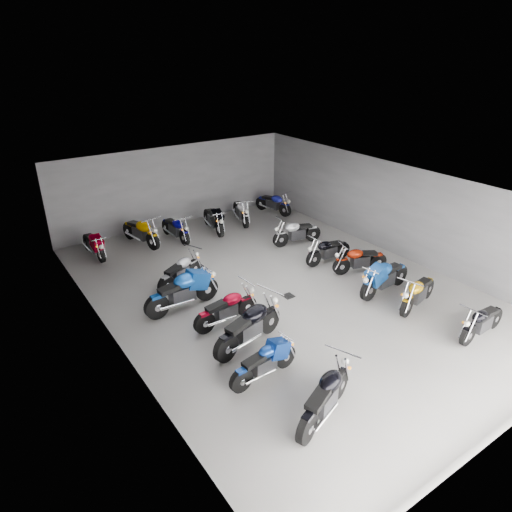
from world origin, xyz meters
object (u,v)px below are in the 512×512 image
object	(u,v)px
motorcycle_left_b	(265,362)
motorcycle_left_c	(249,326)
motorcycle_back_b	(141,231)
motorcycle_back_c	(176,228)
drain_grate	(288,296)
motorcycle_right_a	(482,321)
motorcycle_right_d	(359,259)
motorcycle_left_d	(227,308)
motorcycle_right_b	(418,292)
motorcycle_back_a	(94,244)
motorcycle_right_c	(384,277)
motorcycle_back_d	(214,219)
motorcycle_left_e	(183,291)
motorcycle_back_e	(241,211)
motorcycle_right_f	(296,232)
motorcycle_back_f	(274,203)
motorcycle_left_a	(325,397)
motorcycle_left_f	(180,271)
motorcycle_right_e	(328,250)

from	to	relation	value
motorcycle_left_b	motorcycle_left_c	xyz separation A→B (m)	(0.41, 1.22, 0.10)
motorcycle_back_b	motorcycle_back_c	distance (m)	1.29
drain_grate	motorcycle_right_a	bearing A→B (deg)	-57.81
drain_grate	motorcycle_right_d	world-z (taller)	motorcycle_right_d
motorcycle_left_d	motorcycle_right_b	distance (m)	5.40
motorcycle_back_c	drain_grate	bearing A→B (deg)	94.83
motorcycle_back_a	motorcycle_left_d	bearing A→B (deg)	101.07
motorcycle_left_b	motorcycle_right_c	size ratio (longest dim) A/B	0.86
motorcycle_left_c	motorcycle_back_d	bearing A→B (deg)	142.74
motorcycle_left_e	motorcycle_back_e	distance (m)	7.02
motorcycle_left_e	motorcycle_right_c	distance (m)	5.94
motorcycle_right_c	motorcycle_back_e	world-z (taller)	motorcycle_right_c
motorcycle_right_b	motorcycle_back_a	distance (m)	10.81
motorcycle_right_f	motorcycle_left_b	bearing A→B (deg)	145.35
motorcycle_left_c	motorcycle_right_d	bearing A→B (deg)	90.13
motorcycle_right_c	motorcycle_back_e	size ratio (longest dim) A/B	1.08
motorcycle_back_e	motorcycle_back_f	distance (m)	1.81
motorcycle_left_a	motorcycle_left_d	distance (m)	3.99
motorcycle_left_d	motorcycle_back_a	world-z (taller)	motorcycle_left_d
motorcycle_left_a	motorcycle_left_c	bearing A→B (deg)	156.36
motorcycle_left_d	motorcycle_back_f	distance (m)	8.94
motorcycle_right_f	motorcycle_back_f	size ratio (longest dim) A/B	1.03
drain_grate	motorcycle_back_c	bearing A→B (deg)	98.39
motorcycle_right_d	motorcycle_back_a	bearing A→B (deg)	66.05
motorcycle_left_f	motorcycle_back_b	distance (m)	3.68
motorcycle_left_b	motorcycle_right_f	distance (m)	7.68
motorcycle_left_d	motorcycle_right_b	bearing A→B (deg)	61.46
motorcycle_left_c	motorcycle_right_e	bearing A→B (deg)	102.70
motorcycle_left_a	motorcycle_back_d	xyz separation A→B (m)	(3.19, 10.02, 0.00)
motorcycle_right_e	motorcycle_back_e	xyz separation A→B (m)	(-0.34, 4.93, 0.04)
drain_grate	motorcycle_right_f	distance (m)	3.97
motorcycle_right_b	motorcycle_back_d	distance (m)	8.55
motorcycle_back_f	motorcycle_back_a	bearing A→B (deg)	-13.12
motorcycle_left_b	motorcycle_back_a	bearing A→B (deg)	-177.45
motorcycle_right_d	motorcycle_back_a	xyz separation A→B (m)	(-6.76, 6.16, -0.00)
motorcycle_left_a	motorcycle_left_f	xyz separation A→B (m)	(0.11, 6.68, -0.04)
motorcycle_right_f	motorcycle_back_e	xyz separation A→B (m)	(-0.45, 3.10, 0.02)
motorcycle_right_c	motorcycle_right_e	xyz separation A→B (m)	(0.05, 2.51, -0.07)
motorcycle_back_f	motorcycle_right_a	bearing A→B (deg)	69.81
motorcycle_back_c	motorcycle_back_e	world-z (taller)	motorcycle_back_e
motorcycle_right_b	motorcycle_back_d	size ratio (longest dim) A/B	0.93
motorcycle_back_c	motorcycle_right_d	bearing A→B (deg)	118.87
motorcycle_left_d	motorcycle_right_a	xyz separation A→B (m)	(5.03, -4.17, -0.02)
motorcycle_left_a	motorcycle_left_b	xyz separation A→B (m)	(-0.31, 1.63, -0.06)
motorcycle_back_c	motorcycle_back_f	xyz separation A→B (m)	(4.87, 0.31, -0.01)
motorcycle_left_a	motorcycle_back_c	world-z (taller)	motorcycle_left_a
motorcycle_left_c	motorcycle_left_b	bearing A→B (deg)	-32.29
motorcycle_right_b	motorcycle_left_c	bearing A→B (deg)	62.91
motorcycle_left_d	motorcycle_right_e	distance (m)	4.98
motorcycle_left_e	motorcycle_right_e	distance (m)	5.41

